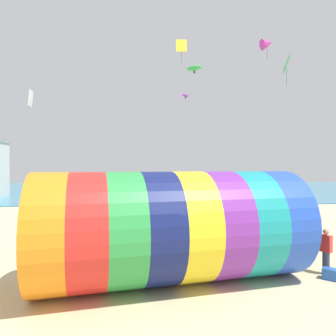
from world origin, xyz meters
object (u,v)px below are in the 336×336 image
object	(u,v)px
kite_white_diamond	(31,98)
bystander_near_water	(149,211)
giant_inflatable_tube	(173,226)
cooler_box	(331,274)
kite_purple_parafoil	(185,95)
kite_handler	(326,251)
kite_yellow_diamond	(181,46)
kite_magenta_delta	(267,44)
kite_green_parafoil	(194,68)
kite_green_diamond	(286,64)

from	to	relation	value
kite_white_diamond	bystander_near_water	size ratio (longest dim) A/B	1.40
giant_inflatable_tube	cooler_box	bearing A→B (deg)	-2.09
giant_inflatable_tube	kite_purple_parafoil	xyz separation A→B (m)	(2.01, 12.87, 7.42)
kite_handler	kite_white_diamond	bearing A→B (deg)	135.42
kite_handler	bystander_near_water	bearing A→B (deg)	123.06
giant_inflatable_tube	kite_yellow_diamond	xyz separation A→B (m)	(1.40, 10.04, 10.04)
kite_handler	bystander_near_water	xyz separation A→B (m)	(-6.26, 9.62, 0.02)
giant_inflatable_tube	kite_magenta_delta	size ratio (longest dim) A/B	4.72
kite_white_diamond	kite_magenta_delta	world-z (taller)	kite_magenta_delta
kite_purple_parafoil	kite_green_parafoil	bearing A→B (deg)	69.03
kite_purple_parafoil	bystander_near_water	size ratio (longest dim) A/B	0.45
bystander_near_water	kite_magenta_delta	bearing A→B (deg)	30.95
kite_magenta_delta	cooler_box	size ratio (longest dim) A/B	3.74
kite_white_diamond	kite_purple_parafoil	xyz separation A→B (m)	(12.84, -3.51, -0.38)
kite_white_diamond	kite_magenta_delta	xyz separation A→B (m)	(20.62, -0.10, 5.18)
kite_white_diamond	giant_inflatable_tube	bearing A→B (deg)	-56.51
kite_handler	kite_green_diamond	bearing A→B (deg)	70.11
kite_white_diamond	kite_purple_parafoil	bearing A→B (deg)	-15.28
kite_handler	kite_purple_parafoil	bearing A→B (deg)	105.40
kite_handler	kite_purple_parafoil	size ratio (longest dim) A/B	2.21
kite_handler	kite_green_parafoil	bearing A→B (deg)	98.39
kite_yellow_diamond	kite_magenta_delta	distance (m)	10.85
kite_green_diamond	kite_white_diamond	bearing A→B (deg)	171.73
kite_magenta_delta	cooler_box	bearing A→B (deg)	-105.10
kite_magenta_delta	kite_green_diamond	bearing A→B (deg)	-82.42
kite_handler	kite_green_diamond	world-z (taller)	kite_green_diamond
kite_green_diamond	kite_magenta_delta	xyz separation A→B (m)	(-0.39, 2.95, 2.83)
giant_inflatable_tube	kite_purple_parafoil	world-z (taller)	kite_purple_parafoil
kite_white_diamond	kite_handler	bearing A→B (deg)	-44.58
kite_handler	cooler_box	world-z (taller)	kite_handler
kite_yellow_diamond	kite_green_diamond	world-z (taller)	kite_green_diamond
kite_yellow_diamond	kite_green_parafoil	size ratio (longest dim) A/B	1.15
kite_yellow_diamond	bystander_near_water	xyz separation A→B (m)	(-2.19, -0.10, -11.03)
kite_white_diamond	kite_green_diamond	world-z (taller)	kite_green_diamond
kite_white_diamond	cooler_box	bearing A→B (deg)	-45.70
kite_white_diamond	cooler_box	distance (m)	25.00
kite_green_parafoil	kite_magenta_delta	bearing A→B (deg)	3.31
kite_white_diamond	kite_green_parafoil	bearing A→B (deg)	-1.98
kite_green_parafoil	kite_purple_parafoil	bearing A→B (deg)	-110.97
giant_inflatable_tube	cooler_box	xyz separation A→B (m)	(5.33, -0.19, -1.64)
kite_purple_parafoil	kite_green_parafoil	size ratio (longest dim) A/B	0.50
kite_green_parafoil	kite_magenta_delta	xyz separation A→B (m)	(6.61, 0.38, 2.44)
bystander_near_water	kite_white_diamond	bearing A→B (deg)	147.31
kite_green_diamond	kite_magenta_delta	distance (m)	4.11
kite_purple_parafoil	kite_magenta_delta	world-z (taller)	kite_magenta_delta
kite_green_parafoil	kite_magenta_delta	size ratio (longest dim) A/B	0.75
giant_inflatable_tube	cooler_box	size ratio (longest dim) A/B	17.65
kite_green_diamond	bystander_near_water	distance (m)	15.99
kite_white_diamond	bystander_near_water	xyz separation A→B (m)	(10.04, -6.44, -8.78)
kite_green_parafoil	cooler_box	bearing A→B (deg)	-82.33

